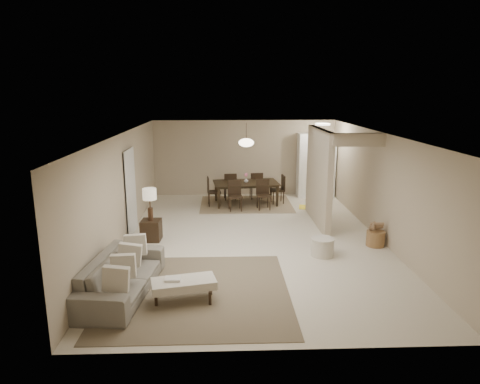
{
  "coord_description": "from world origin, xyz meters",
  "views": [
    {
      "loc": [
        -0.67,
        -9.64,
        3.44
      ],
      "look_at": [
        -0.29,
        0.42,
        1.05
      ],
      "focal_mm": 32.0,
      "sensor_mm": 36.0,
      "label": 1
    }
  ],
  "objects_px": {
    "sofa": "(122,275)",
    "side_table": "(151,230)",
    "wicker_basket": "(375,238)",
    "dining_table": "(246,193)",
    "round_pouf": "(322,247)",
    "ottoman_bench": "(184,284)",
    "pantry_cabinet": "(316,165)"
  },
  "relations": [
    {
      "from": "sofa",
      "to": "dining_table",
      "type": "height_order",
      "value": "dining_table"
    },
    {
      "from": "sofa",
      "to": "side_table",
      "type": "relative_size",
      "value": 4.73
    },
    {
      "from": "ottoman_bench",
      "to": "dining_table",
      "type": "height_order",
      "value": "dining_table"
    },
    {
      "from": "pantry_cabinet",
      "to": "wicker_basket",
      "type": "distance_m",
      "value": 4.82
    },
    {
      "from": "sofa",
      "to": "dining_table",
      "type": "distance_m",
      "value": 6.4
    },
    {
      "from": "ottoman_bench",
      "to": "round_pouf",
      "type": "relative_size",
      "value": 2.28
    },
    {
      "from": "side_table",
      "to": "dining_table",
      "type": "bearing_deg",
      "value": 52.95
    },
    {
      "from": "wicker_basket",
      "to": "dining_table",
      "type": "relative_size",
      "value": 0.21
    },
    {
      "from": "ottoman_bench",
      "to": "dining_table",
      "type": "xyz_separation_m",
      "value": [
        1.36,
        6.22,
        0.05
      ]
    },
    {
      "from": "sofa",
      "to": "round_pouf",
      "type": "height_order",
      "value": "sofa"
    },
    {
      "from": "sofa",
      "to": "wicker_basket",
      "type": "xyz_separation_m",
      "value": [
        5.2,
        2.17,
        -0.16
      ]
    },
    {
      "from": "sofa",
      "to": "ottoman_bench",
      "type": "relative_size",
      "value": 2.04
    },
    {
      "from": "round_pouf",
      "to": "side_table",
      "type": "bearing_deg",
      "value": 163.61
    },
    {
      "from": "round_pouf",
      "to": "sofa",
      "type": "bearing_deg",
      "value": -157.24
    },
    {
      "from": "side_table",
      "to": "dining_table",
      "type": "distance_m",
      "value": 3.98
    },
    {
      "from": "pantry_cabinet",
      "to": "sofa",
      "type": "distance_m",
      "value": 8.43
    },
    {
      "from": "ottoman_bench",
      "to": "side_table",
      "type": "relative_size",
      "value": 2.32
    },
    {
      "from": "pantry_cabinet",
      "to": "round_pouf",
      "type": "bearing_deg",
      "value": -100.1
    },
    {
      "from": "pantry_cabinet",
      "to": "round_pouf",
      "type": "relative_size",
      "value": 4.22
    },
    {
      "from": "sofa",
      "to": "wicker_basket",
      "type": "distance_m",
      "value": 5.64
    },
    {
      "from": "sofa",
      "to": "wicker_basket",
      "type": "height_order",
      "value": "sofa"
    },
    {
      "from": "sofa",
      "to": "round_pouf",
      "type": "bearing_deg",
      "value": -60.6
    },
    {
      "from": "round_pouf",
      "to": "wicker_basket",
      "type": "relative_size",
      "value": 1.21
    },
    {
      "from": "sofa",
      "to": "ottoman_bench",
      "type": "xyz_separation_m",
      "value": [
        1.09,
        -0.3,
        -0.04
      ]
    },
    {
      "from": "side_table",
      "to": "dining_table",
      "type": "xyz_separation_m",
      "value": [
        2.4,
        3.18,
        0.1
      ]
    },
    {
      "from": "round_pouf",
      "to": "wicker_basket",
      "type": "height_order",
      "value": "round_pouf"
    },
    {
      "from": "ottoman_bench",
      "to": "wicker_basket",
      "type": "xyz_separation_m",
      "value": [
        4.11,
        2.47,
        -0.13
      ]
    },
    {
      "from": "side_table",
      "to": "round_pouf",
      "type": "bearing_deg",
      "value": -16.39
    },
    {
      "from": "side_table",
      "to": "dining_table",
      "type": "relative_size",
      "value": 0.25
    },
    {
      "from": "dining_table",
      "to": "sofa",
      "type": "bearing_deg",
      "value": -118.4
    },
    {
      "from": "pantry_cabinet",
      "to": "ottoman_bench",
      "type": "relative_size",
      "value": 1.85
    },
    {
      "from": "pantry_cabinet",
      "to": "ottoman_bench",
      "type": "xyz_separation_m",
      "value": [
        -3.71,
        -7.19,
        -0.75
      ]
    }
  ]
}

